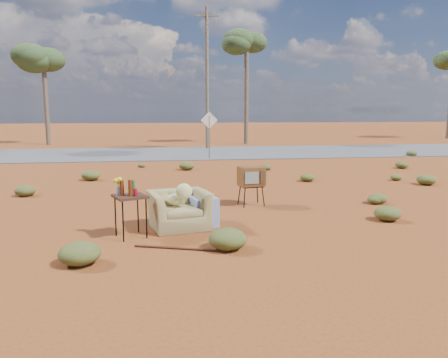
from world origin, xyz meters
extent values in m
plane|color=brown|center=(0.00, 0.00, 0.00)|extent=(140.00, 140.00, 0.00)
cube|color=#565659|center=(0.00, 15.00, 0.02)|extent=(140.00, 7.00, 0.04)
imported|color=olive|center=(-0.41, 0.25, 0.48)|extent=(1.23, 0.94, 0.97)
ellipsoid|color=#D5D182|center=(-0.47, 0.29, 0.56)|extent=(0.35, 0.35, 0.21)
ellipsoid|color=#D5D182|center=(-0.32, 0.08, 0.75)|extent=(0.31, 0.15, 0.31)
cube|color=navy|center=(0.07, 0.46, 0.28)|extent=(0.61, 0.80, 0.56)
cube|color=black|center=(1.39, 2.05, 0.47)|extent=(0.57, 0.47, 0.03)
cylinder|color=black|center=(1.18, 1.83, 0.23)|extent=(0.03, 0.03, 0.47)
cylinder|color=black|center=(1.65, 1.91, 0.23)|extent=(0.03, 0.03, 0.47)
cylinder|color=black|center=(1.12, 2.19, 0.23)|extent=(0.03, 0.03, 0.47)
cylinder|color=black|center=(1.59, 2.27, 0.23)|extent=(0.03, 0.03, 0.47)
cube|color=brown|center=(1.39, 2.05, 0.71)|extent=(0.65, 0.54, 0.45)
cube|color=slate|center=(1.35, 1.80, 0.71)|extent=(0.34, 0.08, 0.28)
cube|color=#472D19|center=(1.62, 1.85, 0.71)|extent=(0.13, 0.04, 0.32)
cube|color=#371F14|center=(-1.29, -0.24, 0.74)|extent=(0.70, 0.70, 0.04)
cylinder|color=black|center=(-1.41, -0.52, 0.37)|extent=(0.03, 0.03, 0.74)
cylinder|color=black|center=(-1.01, -0.35, 0.37)|extent=(0.03, 0.03, 0.74)
cylinder|color=black|center=(-1.57, -0.13, 0.37)|extent=(0.03, 0.03, 0.74)
cylinder|color=black|center=(-1.18, 0.04, 0.37)|extent=(0.03, 0.03, 0.74)
cylinder|color=#4E200D|center=(-1.43, -0.24, 0.90)|extent=(0.07, 0.07, 0.28)
cylinder|color=#4E200D|center=(-1.28, -0.33, 0.91)|extent=(0.07, 0.07, 0.30)
cylinder|color=#2F5A26|center=(-1.24, -0.10, 0.89)|extent=(0.06, 0.06, 0.26)
cylinder|color=red|center=(-1.19, -0.31, 0.83)|extent=(0.07, 0.07, 0.14)
cylinder|color=silver|center=(-1.50, -0.16, 0.84)|extent=(0.09, 0.09, 0.15)
ellipsoid|color=yellow|center=(-1.50, -0.16, 1.00)|extent=(0.17, 0.17, 0.13)
cylinder|color=#4D2A14|center=(-0.44, -1.10, 0.02)|extent=(1.52, 0.55, 0.04)
cylinder|color=brown|center=(1.50, 12.00, 1.00)|extent=(0.06, 0.06, 2.00)
cube|color=silver|center=(1.50, 12.00, 1.80)|extent=(0.78, 0.04, 0.78)
cylinder|color=brown|center=(-8.00, 22.00, 3.00)|extent=(0.28, 0.28, 6.00)
ellipsoid|color=#3B562C|center=(-8.00, 22.00, 5.50)|extent=(3.20, 3.20, 2.20)
cylinder|color=brown|center=(5.00, 21.00, 3.50)|extent=(0.28, 0.28, 7.00)
ellipsoid|color=#3B562C|center=(5.00, 21.00, 6.50)|extent=(3.20, 3.20, 2.20)
cylinder|color=brown|center=(2.00, 17.50, 4.00)|extent=(0.20, 0.20, 8.00)
cube|color=brown|center=(2.00, 17.50, 7.50)|extent=(1.40, 0.10, 0.10)
ellipsoid|color=#4D5625|center=(4.50, 1.80, 0.12)|extent=(0.44, 0.44, 0.24)
ellipsoid|color=#4D5625|center=(-3.00, 6.50, 0.17)|extent=(0.60, 0.60, 0.33)
ellipsoid|color=#4D5625|center=(6.80, 5.00, 0.10)|extent=(0.36, 0.36, 0.20)
ellipsoid|color=#4D5625|center=(3.20, 8.00, 0.11)|extent=(0.40, 0.40, 0.22)
ellipsoid|color=#4D5625|center=(-1.50, 9.50, 0.08)|extent=(0.30, 0.30, 0.17)
camera|label=1|loc=(-0.74, -8.01, 2.26)|focal=35.00mm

